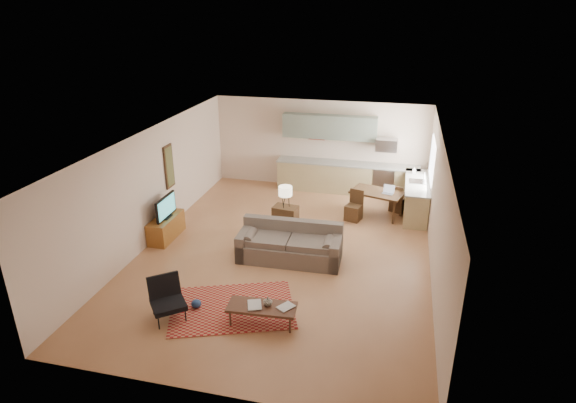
% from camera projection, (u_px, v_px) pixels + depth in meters
% --- Properties ---
extents(room, '(9.00, 9.00, 9.00)m').
position_uv_depth(room, '(285.00, 198.00, 10.64)').
color(room, '#A66D45').
rests_on(room, ground).
extents(kitchen_counter_back, '(4.26, 0.64, 0.92)m').
position_uv_depth(kitchen_counter_back, '(347.00, 178.00, 14.54)').
color(kitchen_counter_back, tan).
rests_on(kitchen_counter_back, ground).
extents(kitchen_counter_right, '(0.64, 2.26, 0.92)m').
position_uv_depth(kitchen_counter_right, '(416.00, 198.00, 13.04)').
color(kitchen_counter_right, tan).
rests_on(kitchen_counter_right, ground).
extents(kitchen_range, '(0.62, 0.62, 0.90)m').
position_uv_depth(kitchen_range, '(384.00, 181.00, 14.31)').
color(kitchen_range, '#A5A8AD').
rests_on(kitchen_range, ground).
extents(kitchen_microwave, '(0.62, 0.40, 0.35)m').
position_uv_depth(kitchen_microwave, '(386.00, 145.00, 13.90)').
color(kitchen_microwave, '#A5A8AD').
rests_on(kitchen_microwave, room).
extents(upper_cabinets, '(2.80, 0.34, 0.70)m').
position_uv_depth(upper_cabinets, '(329.00, 127.00, 14.23)').
color(upper_cabinets, gray).
rests_on(upper_cabinets, room).
extents(window_right, '(0.02, 1.40, 1.05)m').
position_uv_depth(window_right, '(432.00, 160.00, 12.56)').
color(window_right, white).
rests_on(window_right, room).
extents(wall_art_left, '(0.06, 0.42, 1.10)m').
position_uv_depth(wall_art_left, '(169.00, 167.00, 12.06)').
color(wall_art_left, olive).
rests_on(wall_art_left, room).
extents(triptych, '(1.70, 0.04, 0.50)m').
position_uv_depth(triptych, '(317.00, 132.00, 14.52)').
color(triptych, '#EFE8BF').
rests_on(triptych, room).
extents(rug, '(2.71, 2.29, 0.02)m').
position_uv_depth(rug, '(232.00, 307.00, 9.11)').
color(rug, maroon).
rests_on(rug, floor).
extents(sofa, '(2.41, 1.10, 0.83)m').
position_uv_depth(sofa, '(290.00, 243.00, 10.68)').
color(sofa, brown).
rests_on(sofa, floor).
extents(coffee_table, '(1.27, 0.57, 0.37)m').
position_uv_depth(coffee_table, '(262.00, 315.00, 8.60)').
color(coffee_table, '#452719').
rests_on(coffee_table, floor).
extents(book_a, '(0.45, 0.48, 0.03)m').
position_uv_depth(book_a, '(248.00, 305.00, 8.52)').
color(book_a, maroon).
rests_on(book_a, coffee_table).
extents(book_b, '(0.49, 0.50, 0.02)m').
position_uv_depth(book_b, '(282.00, 304.00, 8.57)').
color(book_b, navy).
rests_on(book_b, coffee_table).
extents(vase, '(0.20, 0.20, 0.17)m').
position_uv_depth(vase, '(268.00, 301.00, 8.53)').
color(vase, black).
rests_on(vase, coffee_table).
extents(armchair, '(0.95, 0.95, 0.77)m').
position_uv_depth(armchair, '(168.00, 300.00, 8.67)').
color(armchair, black).
rests_on(armchair, floor).
extents(tv_credenza, '(0.45, 1.18, 0.55)m').
position_uv_depth(tv_credenza, '(166.00, 227.00, 11.74)').
color(tv_credenza, brown).
rests_on(tv_credenza, floor).
extents(tv, '(0.09, 0.91, 0.55)m').
position_uv_depth(tv, '(166.00, 207.00, 11.52)').
color(tv, black).
rests_on(tv, tv_credenza).
extents(console_table, '(0.65, 0.48, 0.69)m').
position_uv_depth(console_table, '(285.00, 219.00, 12.00)').
color(console_table, '#392515').
rests_on(console_table, floor).
extents(table_lamp, '(0.39, 0.39, 0.55)m').
position_uv_depth(table_lamp, '(285.00, 196.00, 11.77)').
color(table_lamp, beige).
rests_on(table_lamp, console_table).
extents(dining_table, '(1.53, 1.15, 0.69)m').
position_uv_depth(dining_table, '(377.00, 203.00, 12.96)').
color(dining_table, '#392515').
rests_on(dining_table, floor).
extents(dining_chair_near, '(0.49, 0.50, 0.81)m').
position_uv_depth(dining_chair_near, '(354.00, 206.00, 12.66)').
color(dining_chair_near, '#392515').
rests_on(dining_chair_near, floor).
extents(dining_chair_far, '(0.50, 0.51, 0.78)m').
position_uv_depth(dining_chair_far, '(399.00, 198.00, 13.22)').
color(dining_chair_far, '#392515').
rests_on(dining_chair_far, floor).
extents(laptop, '(0.34, 0.28, 0.22)m').
position_uv_depth(laptop, '(388.00, 190.00, 12.65)').
color(laptop, '#A5A8AD').
rests_on(laptop, dining_table).
extents(soap_bottle, '(0.11, 0.11, 0.19)m').
position_uv_depth(soap_bottle, '(414.00, 170.00, 13.46)').
color(soap_bottle, '#EFE8BF').
rests_on(soap_bottle, kitchen_counter_right).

